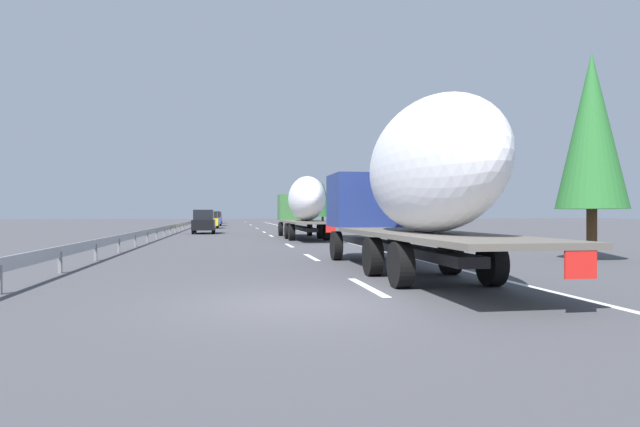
{
  "coord_description": "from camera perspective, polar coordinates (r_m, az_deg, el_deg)",
  "views": [
    {
      "loc": [
        -10.02,
        1.3,
        1.67
      ],
      "look_at": [
        19.98,
        -3.71,
        1.68
      ],
      "focal_mm": 30.48,
      "sensor_mm": 36.0,
      "label": 1
    }
  ],
  "objects": [
    {
      "name": "lane_stripe_2",
      "position": [
        28.54,
        -3.24,
        -3.37
      ],
      "size": [
        3.2,
        0.2,
        0.01
      ],
      "primitive_type": "cube",
      "color": "white",
      "rests_on": "ground_plane"
    },
    {
      "name": "lane_stripe_9",
      "position": [
        108.54,
        -7.84,
        -0.9
      ],
      "size": [
        3.2,
        0.2,
        0.01
      ],
      "primitive_type": "cube",
      "color": "white",
      "rests_on": "ground_plane"
    },
    {
      "name": "lane_stripe_6",
      "position": [
        63.2,
        -6.67,
        -1.53
      ],
      "size": [
        3.2,
        0.2,
        0.01
      ],
      "primitive_type": "cube",
      "color": "white",
      "rests_on": "ground_plane"
    },
    {
      "name": "guardrail_median",
      "position": [
        53.24,
        -14.55,
        -1.19
      ],
      "size": [
        94.0,
        0.1,
        0.76
      ],
      "color": "#9EA0A5",
      "rests_on": "ground_plane"
    },
    {
      "name": "truck_trailing",
      "position": [
        14.93,
        9.7,
        3.41
      ],
      "size": [
        13.9,
        2.55,
        4.54
      ],
      "color": "navy",
      "rests_on": "ground_plane"
    },
    {
      "name": "lane_stripe_7",
      "position": [
        80.21,
        -7.26,
        -1.21
      ],
      "size": [
        3.2,
        0.2,
        0.01
      ],
      "primitive_type": "cube",
      "color": "white",
      "rests_on": "ground_plane"
    },
    {
      "name": "tree_1",
      "position": [
        91.55,
        -0.75,
        1.15
      ],
      "size": [
        3.35,
        3.35,
        5.67
      ],
      "color": "#472D19",
      "rests_on": "ground_plane"
    },
    {
      "name": "road_sign",
      "position": [
        52.0,
        -0.63,
        0.72
      ],
      "size": [
        0.1,
        0.9,
        3.4
      ],
      "color": "gray",
      "rests_on": "ground_plane"
    },
    {
      "name": "tree_3",
      "position": [
        84.31,
        0.28,
        1.48
      ],
      "size": [
        3.46,
        3.46,
        6.56
      ],
      "color": "#472D19",
      "rests_on": "ground_plane"
    },
    {
      "name": "lane_stripe_8",
      "position": [
        82.64,
        -7.33,
        -1.17
      ],
      "size": [
        3.2,
        0.2,
        0.01
      ],
      "primitive_type": "cube",
      "color": "white",
      "rests_on": "ground_plane"
    },
    {
      "name": "ground_plane",
      "position": [
        50.06,
        -7.99,
        -1.93
      ],
      "size": [
        260.0,
        260.0,
        0.0
      ],
      "primitive_type": "plane",
      "color": "#424247"
    },
    {
      "name": "edge_line_right",
      "position": [
        55.46,
        -2.43,
        -1.74
      ],
      "size": [
        110.0,
        0.2,
        0.01
      ],
      "primitive_type": "cube",
      "color": "white",
      "rests_on": "ground_plane"
    },
    {
      "name": "lane_stripe_0",
      "position": [
        12.52,
        4.97,
        -7.67
      ],
      "size": [
        3.2,
        0.2,
        0.01
      ],
      "primitive_type": "cube",
      "color": "white",
      "rests_on": "ground_plane"
    },
    {
      "name": "tree_0",
      "position": [
        56.18,
        3.72,
        1.57
      ],
      "size": [
        3.94,
        3.94,
        5.12
      ],
      "color": "#472D19",
      "rests_on": "ground_plane"
    },
    {
      "name": "car_black_suv",
      "position": [
        46.62,
        -12.1,
        -0.86
      ],
      "size": [
        4.45,
        1.82,
        2.0
      ],
      "color": "black",
      "rests_on": "ground_plane"
    },
    {
      "name": "lane_stripe_1",
      "position": [
        20.82,
        -0.9,
        -4.61
      ],
      "size": [
        3.2,
        0.2,
        0.01
      ],
      "primitive_type": "cube",
      "color": "white",
      "rests_on": "ground_plane"
    },
    {
      "name": "lane_stripe_3",
      "position": [
        41.04,
        -5.15,
        -2.35
      ],
      "size": [
        3.2,
        0.2,
        0.01
      ],
      "primitive_type": "cube",
      "color": "white",
      "rests_on": "ground_plane"
    },
    {
      "name": "car_yellow_coupe",
      "position": [
        63.44,
        -11.43,
        -0.68
      ],
      "size": [
        4.34,
        1.81,
        1.88
      ],
      "color": "gold",
      "rests_on": "ground_plane"
    },
    {
      "name": "lane_stripe_5",
      "position": [
        61.45,
        -6.59,
        -1.57
      ],
      "size": [
        3.2,
        0.2,
        0.01
      ],
      "primitive_type": "cube",
      "color": "white",
      "rests_on": "ground_plane"
    },
    {
      "name": "car_red_compact",
      "position": [
        96.59,
        -10.76,
        -0.43
      ],
      "size": [
        4.67,
        1.76,
        1.97
      ],
      "color": "red",
      "rests_on": "ground_plane"
    },
    {
      "name": "car_blue_sedan",
      "position": [
        76.2,
        -11.03,
        -0.53
      ],
      "size": [
        4.55,
        1.88,
        1.99
      ],
      "color": "#28479E",
      "rests_on": "ground_plane"
    },
    {
      "name": "truck_lead",
      "position": [
        36.3,
        -1.72,
        1.07
      ],
      "size": [
        13.51,
        2.55,
        4.08
      ],
      "color": "#387038",
      "rests_on": "ground_plane"
    },
    {
      "name": "tree_2",
      "position": [
        21.86,
        26.63,
        7.74
      ],
      "size": [
        2.46,
        2.46,
        7.45
      ],
      "color": "#472D19",
      "rests_on": "ground_plane"
    },
    {
      "name": "lane_stripe_4",
      "position": [
        49.47,
        -5.89,
        -1.95
      ],
      "size": [
        3.2,
        0.2,
        0.01
      ],
      "primitive_type": "cube",
      "color": "white",
      "rests_on": "ground_plane"
    }
  ]
}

